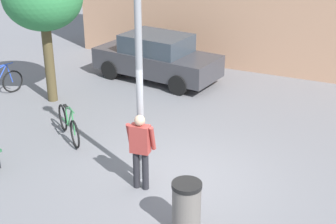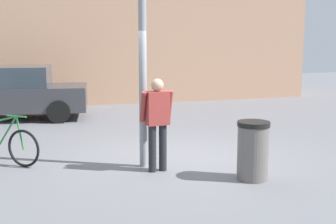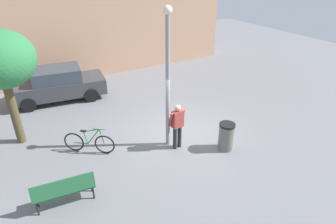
{
  "view_description": "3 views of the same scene",
  "coord_description": "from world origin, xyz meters",
  "px_view_note": "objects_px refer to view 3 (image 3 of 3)",
  "views": [
    {
      "loc": [
        3.63,
        -8.38,
        5.57
      ],
      "look_at": [
        -0.62,
        0.72,
        1.18
      ],
      "focal_mm": 51.96,
      "sensor_mm": 36.0,
      "label": 1
    },
    {
      "loc": [
        -2.62,
        -8.4,
        2.41
      ],
      "look_at": [
        -0.17,
        0.07,
        0.94
      ],
      "focal_mm": 48.92,
      "sensor_mm": 36.0,
      "label": 2
    },
    {
      "loc": [
        -5.16,
        -7.91,
        5.91
      ],
      "look_at": [
        -0.59,
        -0.06,
        1.13
      ],
      "focal_mm": 30.99,
      "sensor_mm": 36.0,
      "label": 3
    }
  ],
  "objects_px": {
    "lamppost": "(168,73)",
    "trash_bin": "(226,136)",
    "parked_car_charcoal": "(58,84)",
    "person_by_lamppost": "(177,124)",
    "plaza_tree": "(0,60)",
    "bicycle_green": "(89,142)",
    "park_bench": "(64,189)"
  },
  "relations": [
    {
      "from": "park_bench",
      "to": "trash_bin",
      "type": "xyz_separation_m",
      "value": [
        5.44,
        -0.11,
        -0.04
      ]
    },
    {
      "from": "park_bench",
      "to": "parked_car_charcoal",
      "type": "distance_m",
      "value": 7.14
    },
    {
      "from": "plaza_tree",
      "to": "parked_car_charcoal",
      "type": "bearing_deg",
      "value": 56.13
    },
    {
      "from": "person_by_lamppost",
      "to": "trash_bin",
      "type": "distance_m",
      "value": 1.75
    },
    {
      "from": "person_by_lamppost",
      "to": "plaza_tree",
      "type": "height_order",
      "value": "plaza_tree"
    },
    {
      "from": "person_by_lamppost",
      "to": "trash_bin",
      "type": "xyz_separation_m",
      "value": [
        1.42,
        -0.92,
        -0.46
      ]
    },
    {
      "from": "person_by_lamppost",
      "to": "parked_car_charcoal",
      "type": "xyz_separation_m",
      "value": [
        -2.7,
        6.2,
        -0.19
      ]
    },
    {
      "from": "trash_bin",
      "to": "parked_car_charcoal",
      "type": "bearing_deg",
      "value": 120.02
    },
    {
      "from": "person_by_lamppost",
      "to": "parked_car_charcoal",
      "type": "bearing_deg",
      "value": 113.5
    },
    {
      "from": "bicycle_green",
      "to": "person_by_lamppost",
      "type": "bearing_deg",
      "value": -24.9
    },
    {
      "from": "bicycle_green",
      "to": "plaza_tree",
      "type": "bearing_deg",
      "value": 136.03
    },
    {
      "from": "park_bench",
      "to": "plaza_tree",
      "type": "height_order",
      "value": "plaza_tree"
    },
    {
      "from": "park_bench",
      "to": "bicycle_green",
      "type": "xyz_separation_m",
      "value": [
        1.29,
        2.08,
        -0.16
      ]
    },
    {
      "from": "lamppost",
      "to": "parked_car_charcoal",
      "type": "bearing_deg",
      "value": 113.31
    },
    {
      "from": "trash_bin",
      "to": "park_bench",
      "type": "bearing_deg",
      "value": 178.83
    },
    {
      "from": "lamppost",
      "to": "parked_car_charcoal",
      "type": "relative_size",
      "value": 1.09
    },
    {
      "from": "park_bench",
      "to": "lamppost",
      "type": "bearing_deg",
      "value": 16.81
    },
    {
      "from": "person_by_lamppost",
      "to": "bicycle_green",
      "type": "height_order",
      "value": "person_by_lamppost"
    },
    {
      "from": "parked_car_charcoal",
      "to": "trash_bin",
      "type": "height_order",
      "value": "parked_car_charcoal"
    },
    {
      "from": "plaza_tree",
      "to": "bicycle_green",
      "type": "height_order",
      "value": "plaza_tree"
    },
    {
      "from": "trash_bin",
      "to": "lamppost",
      "type": "bearing_deg",
      "value": 141.36
    },
    {
      "from": "lamppost",
      "to": "trash_bin",
      "type": "xyz_separation_m",
      "value": [
        1.59,
        -1.27,
        -2.21
      ]
    },
    {
      "from": "person_by_lamppost",
      "to": "plaza_tree",
      "type": "xyz_separation_m",
      "value": [
        -4.72,
        3.19,
        2.11
      ]
    },
    {
      "from": "plaza_tree",
      "to": "trash_bin",
      "type": "distance_m",
      "value": 7.82
    },
    {
      "from": "lamppost",
      "to": "trash_bin",
      "type": "height_order",
      "value": "lamppost"
    },
    {
      "from": "parked_car_charcoal",
      "to": "person_by_lamppost",
      "type": "bearing_deg",
      "value": -66.5
    },
    {
      "from": "plaza_tree",
      "to": "bicycle_green",
      "type": "relative_size",
      "value": 2.81
    },
    {
      "from": "plaza_tree",
      "to": "parked_car_charcoal",
      "type": "distance_m",
      "value": 4.3
    },
    {
      "from": "lamppost",
      "to": "bicycle_green",
      "type": "relative_size",
      "value": 3.3
    },
    {
      "from": "lamppost",
      "to": "plaza_tree",
      "type": "bearing_deg",
      "value": 148.09
    },
    {
      "from": "bicycle_green",
      "to": "trash_bin",
      "type": "relative_size",
      "value": 1.45
    },
    {
      "from": "person_by_lamppost",
      "to": "park_bench",
      "type": "bearing_deg",
      "value": -168.64
    }
  ]
}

